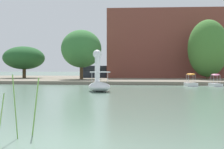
% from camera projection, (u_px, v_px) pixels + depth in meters
% --- Properties ---
extents(ground_plane, '(416.79, 416.79, 0.00)m').
position_uv_depth(ground_plane, '(33.00, 147.00, 6.21)').
color(ground_plane, '#567060').
extents(shore_bank_far, '(110.34, 26.98, 0.38)m').
position_uv_depth(shore_bank_far, '(130.00, 79.00, 44.32)').
color(shore_bank_far, slate).
rests_on(shore_bank_far, ground_plane).
extents(swan_boat, '(2.47, 3.24, 3.29)m').
position_uv_depth(swan_boat, '(99.00, 81.00, 22.10)').
color(swan_boat, white).
rests_on(swan_boat, ground_plane).
extents(pedal_boat_orange, '(1.17, 2.03, 1.32)m').
position_uv_depth(pedal_boat_orange, '(191.00, 82.00, 28.82)').
color(pedal_boat_orange, white).
rests_on(pedal_boat_orange, ground_plane).
extents(pedal_boat_pink, '(1.11, 1.84, 1.26)m').
position_uv_depth(pedal_boat_pink, '(215.00, 82.00, 28.53)').
color(pedal_boat_pink, white).
rests_on(pedal_boat_pink, ground_plane).
extents(tree_willow_near_path, '(7.22, 7.33, 8.07)m').
position_uv_depth(tree_willow_near_path, '(208.00, 48.00, 38.41)').
color(tree_willow_near_path, brown).
rests_on(tree_willow_near_path, shore_bank_far).
extents(tree_sapling_by_fence, '(8.34, 8.54, 4.87)m').
position_uv_depth(tree_sapling_by_fence, '(24.00, 58.00, 43.71)').
color(tree_sapling_by_fence, '#4C3823').
rests_on(tree_sapling_by_fence, shore_bank_far).
extents(tree_broadleaf_behind_dock, '(6.15, 6.56, 6.65)m').
position_uv_depth(tree_broadleaf_behind_dock, '(81.00, 49.00, 38.24)').
color(tree_broadleaf_behind_dock, '#4C3823').
rests_on(tree_broadleaf_behind_dock, shore_bank_far).
extents(parked_van, '(5.18, 2.71, 1.90)m').
position_uv_depth(parked_van, '(99.00, 71.00, 45.38)').
color(parked_van, '#1E232D').
rests_on(parked_van, shore_bank_far).
extents(apartment_block, '(21.85, 11.23, 10.68)m').
position_uv_depth(apartment_block, '(172.00, 45.00, 47.54)').
color(apartment_block, brown).
rests_on(apartment_block, shore_bank_far).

